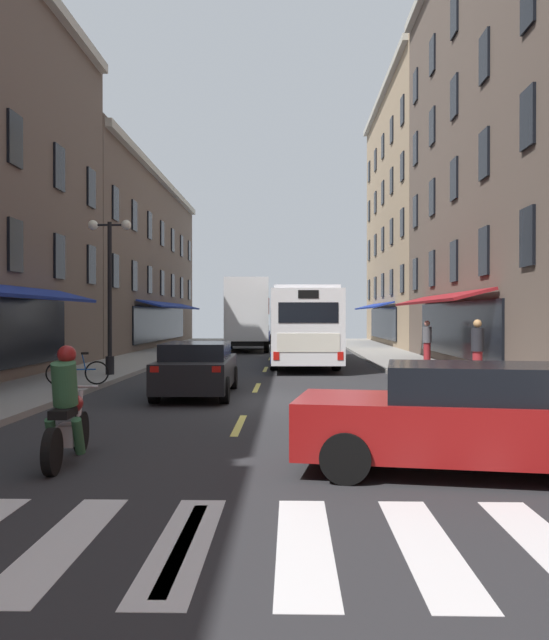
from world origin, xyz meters
The scene contains 15 objects.
ground_plane centered at (0.00, 0.00, -0.05)m, with size 34.80×80.00×0.10m, color #28282B.
lane_centre_dashes centered at (0.00, -0.25, 0.00)m, with size 0.14×73.90×0.01m.
crosswalk_near centered at (0.00, -10.00, 0.00)m, with size 7.10×2.80×0.01m.
sidewalk_left centered at (-5.90, 0.00, 0.07)m, with size 3.00×80.00×0.14m, color gray.
sidewalk_right centered at (5.90, 0.00, 0.07)m, with size 3.00×80.00×0.14m, color gray.
transit_bus centered at (1.45, 12.36, 1.66)m, with size 2.82×11.56×3.17m.
box_truck centered at (-1.55, 22.47, 2.10)m, with size 2.72×6.97×4.16m.
sedan_near centered at (3.35, -7.26, 0.73)m, with size 4.70×2.46×1.44m.
sedan_mid centered at (-1.45, 1.07, 0.71)m, with size 1.96×4.55×1.38m.
sedan_far centered at (-1.47, 33.56, 0.70)m, with size 1.99×4.72×1.35m.
motorcycle_rider centered at (-2.16, -6.81, 0.71)m, with size 0.62×2.07×1.66m.
bicycle_near centered at (-4.98, 2.31, 0.50)m, with size 1.68×0.55×0.91m.
pedestrian_mid centered at (6.48, 3.60, 1.09)m, with size 0.36×0.36×1.82m.
pedestrian_far centered at (6.50, 10.86, 1.03)m, with size 0.36×0.36×1.73m.
street_lamp_twin centered at (-4.97, 5.58, 2.96)m, with size 1.42×0.32×5.08m.
Camera 1 is at (0.98, -15.96, 2.07)m, focal length 37.09 mm.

